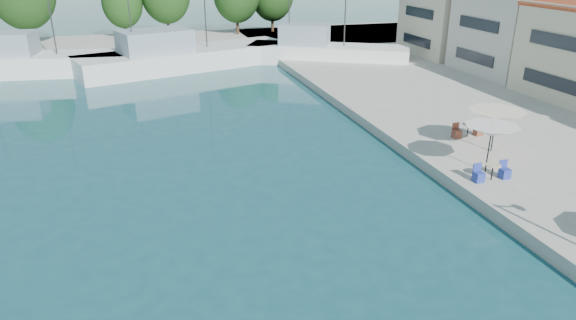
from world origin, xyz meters
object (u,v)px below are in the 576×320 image
object	(u,v)px
trawler_03	(183,57)
trawler_04	(324,53)
umbrella_cream	(496,115)
umbrella_white	(492,131)
trawler_02	(33,63)

from	to	relation	value
trawler_03	trawler_04	xyz separation A→B (m)	(13.61, -1.54, 0.00)
trawler_04	umbrella_cream	bearing A→B (deg)	-62.49
umbrella_white	umbrella_cream	bearing A→B (deg)	48.40
trawler_02	trawler_04	xyz separation A→B (m)	(26.79, -2.75, 0.00)
trawler_03	trawler_04	size ratio (longest dim) A/B	1.35
trawler_03	umbrella_white	size ratio (longest dim) A/B	8.29
trawler_02	umbrella_cream	distance (m)	39.50
trawler_04	umbrella_cream	world-z (taller)	trawler_04
trawler_02	trawler_04	bearing A→B (deg)	1.37
umbrella_white	trawler_03	bearing A→B (deg)	110.07
trawler_02	trawler_03	bearing A→B (deg)	1.99
trawler_02	umbrella_white	size ratio (longest dim) A/B	7.01
umbrella_cream	umbrella_white	bearing A→B (deg)	-131.60
trawler_03	trawler_04	world-z (taller)	same
trawler_02	umbrella_cream	size ratio (longest dim) A/B	6.08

